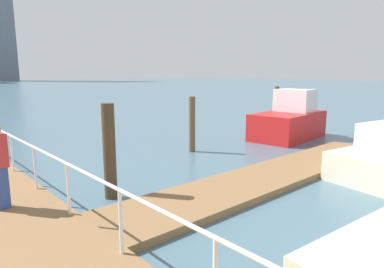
# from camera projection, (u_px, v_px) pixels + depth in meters

# --- Properties ---
(ground_plane) EXTENTS (300.00, 300.00, 0.00)m
(ground_plane) POSITION_uv_depth(u_px,v_px,m) (56.00, 142.00, 15.97)
(ground_plane) COLOR #476675
(floating_dock) EXTENTS (12.63, 2.00, 0.18)m
(floating_dock) POSITION_uv_depth(u_px,v_px,m) (269.00, 176.00, 10.38)
(floating_dock) COLOR olive
(floating_dock) RESTS_ON ground_plane
(boardwalk_railing) EXTENTS (0.06, 24.69, 1.08)m
(boardwalk_railing) POSITION_uv_depth(u_px,v_px,m) (120.00, 202.00, 5.20)
(boardwalk_railing) COLOR white
(boardwalk_railing) RESTS_ON boardwalk
(dock_piling_1) EXTENTS (0.33, 0.33, 2.47)m
(dock_piling_1) POSITION_uv_depth(u_px,v_px,m) (109.00, 152.00, 8.63)
(dock_piling_1) COLOR #473826
(dock_piling_1) RESTS_ON ground_plane
(dock_piling_2) EXTENTS (0.26, 0.26, 2.44)m
(dock_piling_2) POSITION_uv_depth(u_px,v_px,m) (276.00, 107.00, 20.25)
(dock_piling_2) COLOR brown
(dock_piling_2) RESTS_ON ground_plane
(dock_piling_3) EXTENTS (0.26, 0.26, 2.28)m
(dock_piling_3) POSITION_uv_depth(u_px,v_px,m) (192.00, 124.00, 13.87)
(dock_piling_3) COLOR brown
(dock_piling_3) RESTS_ON ground_plane
(moored_boat_0) EXTENTS (4.45, 2.65, 2.41)m
(moored_boat_0) POSITION_uv_depth(u_px,v_px,m) (289.00, 121.00, 16.86)
(moored_boat_0) COLOR red
(moored_boat_0) RESTS_ON ground_plane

